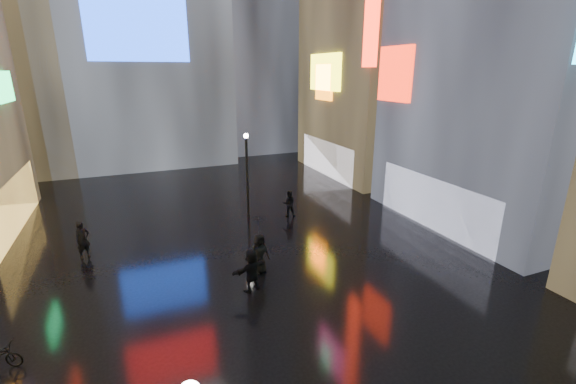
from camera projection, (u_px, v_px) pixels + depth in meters
ground at (232, 238)px, 21.11m from camera, size 140.00×140.00×0.00m
building_right_far at (384, 4)px, 31.52m from camera, size 10.28×12.00×28.00m
lamp_far at (247, 170)px, 23.68m from camera, size 0.30×0.30×5.20m
pedestrian_4 at (259, 253)px, 17.28m from camera, size 1.03×0.79×1.88m
pedestrian_5 at (251, 271)px, 15.84m from camera, size 1.78×1.12×1.84m
pedestrian_6 at (83, 240)px, 18.67m from camera, size 0.81×0.74×1.85m
pedestrian_7 at (289, 204)px, 24.09m from camera, size 0.96×0.85×1.65m
umbrella_2 at (259, 225)px, 16.88m from camera, size 1.28×1.28×0.82m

